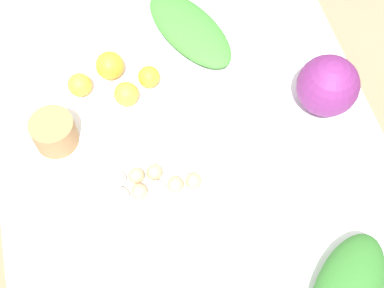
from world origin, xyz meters
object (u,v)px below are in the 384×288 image
object	(u,v)px
greens_bunch_dandelion	(189,29)
orange_3	(110,65)
orange_1	(149,77)
egg_carton	(157,185)
paper_bag	(54,132)
orange_0	(80,85)
orange_2	(126,94)
cabbage_purple	(328,86)

from	to	relation	value
greens_bunch_dandelion	orange_3	distance (m)	0.28
orange_1	egg_carton	bearing A→B (deg)	-8.87
paper_bag	orange_0	distance (m)	0.17
paper_bag	orange_0	world-z (taller)	paper_bag
orange_0	orange_1	distance (m)	0.20
orange_0	orange_2	xyz separation A→B (m)	(0.07, 0.12, 0.00)
egg_carton	orange_3	xyz separation A→B (m)	(-0.41, -0.05, -0.00)
paper_bag	greens_bunch_dandelion	distance (m)	0.53
orange_2	orange_1	bearing A→B (deg)	120.50
paper_bag	orange_2	distance (m)	0.23
greens_bunch_dandelion	orange_2	size ratio (longest dim) A/B	5.05
greens_bunch_dandelion	orange_0	size ratio (longest dim) A/B	5.20
egg_carton	orange_2	world-z (taller)	egg_carton
greens_bunch_dandelion	orange_2	distance (m)	0.30
paper_bag	orange_0	bearing A→B (deg)	148.25
paper_bag	orange_3	world-z (taller)	paper_bag
egg_carton	cabbage_purple	bearing A→B (deg)	18.98
paper_bag	orange_2	xyz separation A→B (m)	(-0.08, 0.21, -0.01)
orange_3	cabbage_purple	bearing A→B (deg)	66.04
cabbage_purple	orange_1	world-z (taller)	cabbage_purple
egg_carton	orange_3	bearing A→B (deg)	99.45
egg_carton	orange_0	size ratio (longest dim) A/B	4.02
cabbage_purple	orange_0	xyz separation A→B (m)	(-0.21, -0.67, -0.05)
orange_2	orange_3	size ratio (longest dim) A/B	0.85
cabbage_purple	orange_3	world-z (taller)	cabbage_purple
cabbage_purple	orange_2	size ratio (longest dim) A/B	2.45
paper_bag	orange_1	bearing A→B (deg)	113.36
greens_bunch_dandelion	orange_1	world-z (taller)	orange_1
orange_1	orange_3	distance (m)	0.12
egg_carton	orange_1	world-z (taller)	egg_carton
orange_0	orange_2	world-z (taller)	orange_2
cabbage_purple	orange_1	xyz separation A→B (m)	(-0.19, -0.47, -0.05)
orange_0	orange_1	size ratio (longest dim) A/B	1.06
orange_0	orange_3	bearing A→B (deg)	113.03
orange_1	orange_3	size ratio (longest dim) A/B	0.78
orange_0	orange_1	xyz separation A→B (m)	(0.02, 0.20, -0.00)
egg_carton	orange_2	distance (m)	0.30
paper_bag	orange_2	bearing A→B (deg)	110.63
orange_3	greens_bunch_dandelion	bearing A→B (deg)	107.96
greens_bunch_dandelion	orange_2	world-z (taller)	orange_2
cabbage_purple	egg_carton	bearing A→B (deg)	-73.59
orange_0	greens_bunch_dandelion	bearing A→B (deg)	109.35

